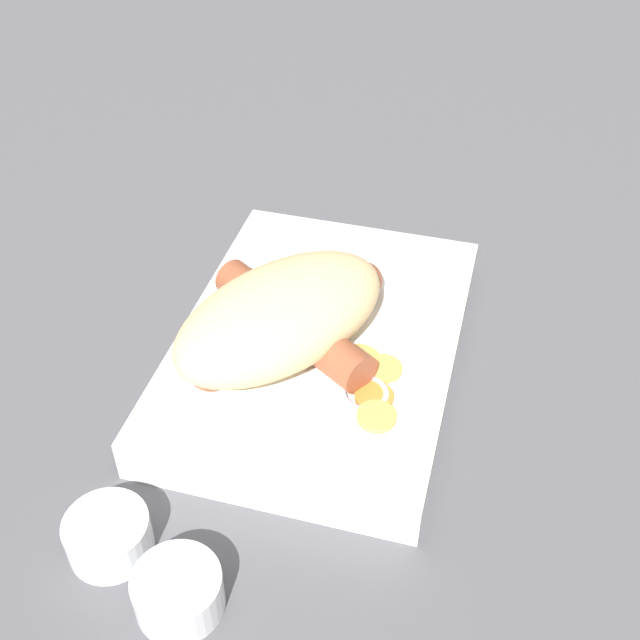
{
  "coord_description": "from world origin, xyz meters",
  "views": [
    {
      "loc": [
        -0.38,
        -0.1,
        0.39
      ],
      "look_at": [
        0.0,
        0.0,
        0.04
      ],
      "focal_mm": 45.0,
      "sensor_mm": 36.0,
      "label": 1
    }
  ],
  "objects_px": {
    "food_tray": "(320,348)",
    "condiment_cup_near": "(109,537)",
    "bread_roll": "(281,316)",
    "sausage": "(291,323)",
    "condiment_cup_far": "(179,593)"
  },
  "relations": [
    {
      "from": "food_tray",
      "to": "bread_roll",
      "type": "bearing_deg",
      "value": 131.05
    },
    {
      "from": "bread_roll",
      "to": "condiment_cup_far",
      "type": "relative_size",
      "value": 3.79
    },
    {
      "from": "food_tray",
      "to": "condiment_cup_near",
      "type": "height_order",
      "value": "food_tray"
    },
    {
      "from": "condiment_cup_near",
      "to": "bread_roll",
      "type": "bearing_deg",
      "value": -18.8
    },
    {
      "from": "condiment_cup_near",
      "to": "condiment_cup_far",
      "type": "bearing_deg",
      "value": -113.05
    },
    {
      "from": "condiment_cup_far",
      "to": "sausage",
      "type": "bearing_deg",
      "value": -2.14
    },
    {
      "from": "bread_roll",
      "to": "condiment_cup_far",
      "type": "distance_m",
      "value": 0.18
    },
    {
      "from": "sausage",
      "to": "condiment_cup_near",
      "type": "xyz_separation_m",
      "value": [
        -0.16,
        0.06,
        -0.03
      ]
    },
    {
      "from": "food_tray",
      "to": "condiment_cup_near",
      "type": "distance_m",
      "value": 0.19
    },
    {
      "from": "condiment_cup_near",
      "to": "condiment_cup_far",
      "type": "distance_m",
      "value": 0.05
    },
    {
      "from": "sausage",
      "to": "condiment_cup_near",
      "type": "bearing_deg",
      "value": 160.61
    },
    {
      "from": "bread_roll",
      "to": "sausage",
      "type": "relative_size",
      "value": 1.3
    },
    {
      "from": "sausage",
      "to": "condiment_cup_near",
      "type": "height_order",
      "value": "sausage"
    },
    {
      "from": "food_tray",
      "to": "condiment_cup_far",
      "type": "distance_m",
      "value": 0.19
    },
    {
      "from": "bread_roll",
      "to": "sausage",
      "type": "distance_m",
      "value": 0.01
    }
  ]
}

